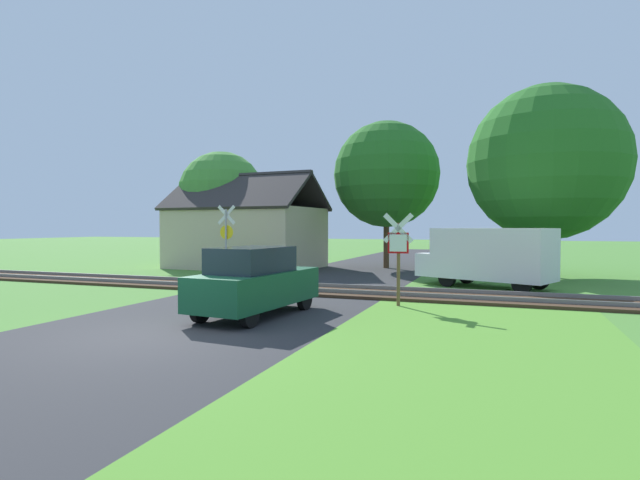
# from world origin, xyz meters

# --- Properties ---
(ground_plane) EXTENTS (160.00, 160.00, 0.00)m
(ground_plane) POSITION_xyz_m (0.00, 0.00, 0.00)
(ground_plane) COLOR #4C8433
(road_asphalt) EXTENTS (6.72, 80.00, 0.01)m
(road_asphalt) POSITION_xyz_m (0.00, 2.00, 0.00)
(road_asphalt) COLOR #2D2D30
(road_asphalt) RESTS_ON ground
(grass_verge) EXTENTS (6.00, 20.00, 0.01)m
(grass_verge) POSITION_xyz_m (6.36, -2.00, 0.00)
(grass_verge) COLOR #54912D
(grass_verge) RESTS_ON ground
(rail_track) EXTENTS (60.00, 2.60, 0.22)m
(rail_track) POSITION_xyz_m (0.00, 7.86, 0.06)
(rail_track) COLOR #422D1E
(rail_track) RESTS_ON ground
(stop_sign_near) EXTENTS (0.88, 0.16, 2.70)m
(stop_sign_near) POSITION_xyz_m (4.07, 5.71, 1.59)
(stop_sign_near) COLOR brown
(stop_sign_near) RESTS_ON ground
(crossing_sign_far) EXTENTS (0.88, 0.14, 3.26)m
(crossing_sign_far) POSITION_xyz_m (-4.68, 10.83, 1.93)
(crossing_sign_far) COLOR #9E9EA5
(crossing_sign_far) RESTS_ON ground
(house) EXTENTS (8.43, 6.14, 5.30)m
(house) POSITION_xyz_m (-6.60, 16.24, 1.83)
(house) COLOR #C6B293
(house) RESTS_ON ground
(tree_left) EXTENTS (5.11, 5.11, 6.77)m
(tree_left) POSITION_xyz_m (-8.93, 17.42, 4.21)
(tree_left) COLOR #513823
(tree_left) RESTS_ON ground
(tree_right) EXTENTS (7.01, 7.01, 8.69)m
(tree_right) POSITION_xyz_m (8.72, 16.29, 5.18)
(tree_right) COLOR #513823
(tree_right) RESTS_ON ground
(tree_center) EXTENTS (5.84, 5.84, 8.10)m
(tree_center) POSITION_xyz_m (0.82, 18.65, 5.18)
(tree_center) COLOR #513823
(tree_center) RESTS_ON ground
(mail_truck) EXTENTS (5.23, 3.67, 2.24)m
(mail_truck) POSITION_xyz_m (6.38, 11.14, 1.24)
(mail_truck) COLOR white
(mail_truck) RESTS_ON ground
(parked_car) EXTENTS (2.01, 4.14, 1.78)m
(parked_car) POSITION_xyz_m (0.94, 2.83, 0.89)
(parked_car) COLOR #144C2D
(parked_car) RESTS_ON ground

